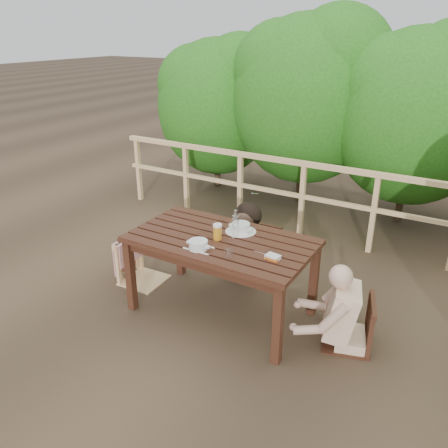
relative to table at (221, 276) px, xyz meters
The scene contains 15 objects.
ground 0.38m from the table, ahead, with size 60.00×60.00×0.00m, color brown.
table is the anchor object (origin of this frame).
chair_left 1.01m from the table, behind, with size 0.44×0.44×0.88m, color #E4B77C.
chair_far 0.87m from the table, 96.56° to the left, with size 0.47×0.47×0.95m, color #381C11.
chair_right 1.19m from the table, ahead, with size 0.42×0.42×0.84m, color #381C11.
woman 0.93m from the table, 96.41° to the left, with size 0.53×0.65×1.31m, color black, non-canonical shape.
diner_right 1.24m from the table, ahead, with size 0.50×0.61×1.23m, color beige, non-canonical shape.
railing 2.00m from the table, 90.00° to the left, with size 5.60×0.10×1.01m, color #E4B77C.
hedge_row 3.56m from the table, 82.87° to the left, with size 6.60×1.60×3.80m, color #235F16, non-canonical shape.
soup_near 0.52m from the table, 101.82° to the right, with size 0.28×0.28×0.09m, color silver.
soup_far 0.49m from the table, 70.21° to the left, with size 0.29×0.29×0.10m, color white.
beer_glass 0.46m from the table, 126.78° to the right, with size 0.08×0.08×0.16m, color gold.
bottle 0.53m from the table, 53.97° to the left, with size 0.06×0.06×0.27m, color silver.
tumbler 0.57m from the table, 48.93° to the right, with size 0.07×0.07×0.08m, color white.
butter_tub 0.71m from the table, 12.51° to the right, with size 0.12×0.08×0.05m, color white.
Camera 1 is at (1.91, -3.18, 2.54)m, focal length 36.45 mm.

